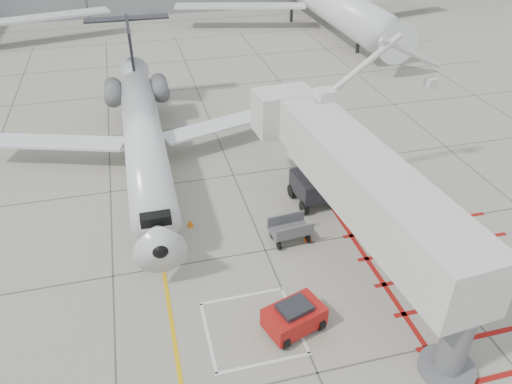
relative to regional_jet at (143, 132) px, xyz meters
name	(u,v)px	position (x,y,z in m)	size (l,w,h in m)	color
ground_plane	(288,303)	(5.47, -12.55, -3.63)	(260.00, 260.00, 0.00)	gray
regional_jet	(143,132)	(0.00, 0.00, 0.00)	(21.98, 27.72, 7.26)	silver
jet_bridge	(374,203)	(10.08, -11.02, 0.32)	(9.37, 19.78, 7.91)	silver
pushback_tug	(294,316)	(5.27, -14.04, -2.88)	(2.56, 1.60, 1.50)	#B01411
baggage_cart	(290,230)	(7.03, -8.02, -2.94)	(2.18, 1.38, 1.38)	#515055
ground_power_unit	(452,254)	(14.17, -12.32, -2.63)	(2.52, 1.47, 1.99)	silver
cone_nose	(190,223)	(1.88, -5.39, -3.39)	(0.34, 0.34, 0.47)	orange
cone_side	(308,236)	(8.00, -8.32, -3.35)	(0.40, 0.40, 0.56)	#FD530D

